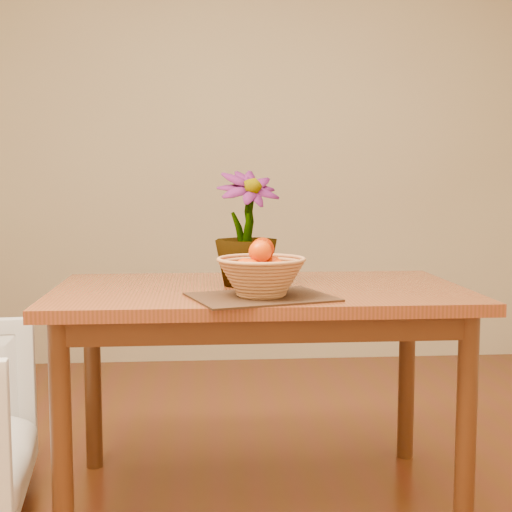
{
  "coord_description": "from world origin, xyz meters",
  "views": [
    {
      "loc": [
        -0.21,
        -2.11,
        1.11
      ],
      "look_at": [
        -0.03,
        0.11,
        0.88
      ],
      "focal_mm": 50.0,
      "sensor_mm": 36.0,
      "label": 1
    }
  ],
  "objects": [
    {
      "name": "potted_plant",
      "position": [
        -0.04,
        0.34,
        0.95
      ],
      "size": [
        0.29,
        0.29,
        0.4
      ],
      "primitive_type": "imported",
      "rotation": [
        0.0,
        0.0,
        0.35
      ],
      "color": "#214C15",
      "rests_on": "table"
    },
    {
      "name": "placemat",
      "position": [
        -0.01,
        0.07,
        0.75
      ],
      "size": [
        0.49,
        0.42,
        0.01
      ],
      "primitive_type": "cube",
      "rotation": [
        0.0,
        0.0,
        0.29
      ],
      "color": "#382214",
      "rests_on": "table"
    },
    {
      "name": "orange_pile",
      "position": [
        -0.01,
        0.08,
        0.86
      ],
      "size": [
        0.17,
        0.17,
        0.13
      ],
      "rotation": [
        0.0,
        0.0,
        0.31
      ],
      "color": "#D23E03",
      "rests_on": "wicker_basket"
    },
    {
      "name": "table",
      "position": [
        0.0,
        0.3,
        0.66
      ],
      "size": [
        1.4,
        0.8,
        0.75
      ],
      "color": "brown",
      "rests_on": "floor"
    },
    {
      "name": "wall_back",
      "position": [
        0.0,
        2.25,
        1.35
      ],
      "size": [
        4.0,
        0.02,
        2.7
      ],
      "primitive_type": "cube",
      "color": "beige",
      "rests_on": "floor"
    },
    {
      "name": "wicker_basket",
      "position": [
        -0.01,
        0.07,
        0.81
      ],
      "size": [
        0.28,
        0.28,
        0.11
      ],
      "color": "#B07549",
      "rests_on": "placemat"
    }
  ]
}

